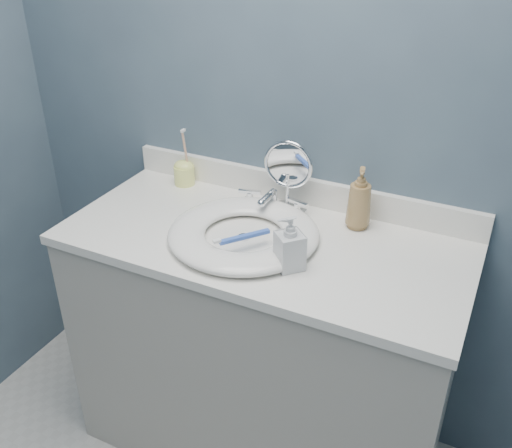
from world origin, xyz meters
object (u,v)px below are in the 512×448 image
Objects in this scene: soap_bottle_clear at (290,243)px; soap_bottle_amber at (360,198)px; makeup_mirror at (288,173)px; toothbrush_holder at (184,172)px.

soap_bottle_amber is at bearing 114.38° from soap_bottle_clear.
soap_bottle_amber reaches higher than soap_bottle_clear.
makeup_mirror is 0.34m from soap_bottle_clear.
makeup_mirror is 0.41m from toothbrush_holder.
toothbrush_holder is at bearing 164.70° from soap_bottle_amber.
makeup_mirror is 1.21× the size of soap_bottle_amber.
makeup_mirror is 1.15× the size of toothbrush_holder.
makeup_mirror is at bearing 157.47° from soap_bottle_clear.
soap_bottle_amber is at bearing -2.24° from toothbrush_holder.
toothbrush_holder is at bearing 174.44° from makeup_mirror.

